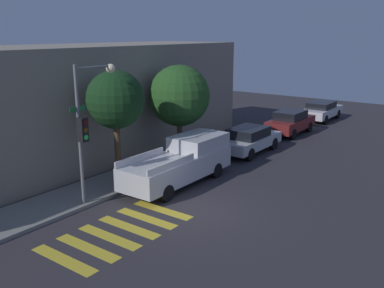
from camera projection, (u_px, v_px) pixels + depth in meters
The scene contains 11 objects.
ground_plane at pixel (187, 211), 15.96m from camera, with size 60.00×60.00×0.00m, color #2D2B30.
sidewalk at pixel (107, 185), 18.46m from camera, with size 26.00×2.35×0.14m, color slate.
building_row at pixel (37, 109), 20.36m from camera, with size 26.00×6.00×5.83m, color gray.
crosswalk at pixel (119, 232), 14.29m from camera, with size 4.94×2.60×0.00m.
traffic_light_pole at pixel (88, 116), 15.77m from camera, with size 2.23×0.56×5.37m.
pickup_truck at pixel (182, 161), 18.78m from camera, with size 5.73×1.95×1.92m.
sedan_near_corner at pixel (249, 139), 23.52m from camera, with size 4.42×1.88×1.42m.
sedan_middle at pixel (290, 122), 27.80m from camera, with size 4.27×1.75×1.54m.
sedan_far_end at pixel (321, 110), 32.22m from camera, with size 4.46×1.81×1.40m.
tree_near_corner at pixel (115, 100), 18.01m from camera, with size 2.49×2.49×4.96m.
tree_midblock at pixel (179, 96), 21.49m from camera, with size 3.09×3.09×4.92m.
Camera 1 is at (-11.81, -8.93, 6.48)m, focal length 40.00 mm.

